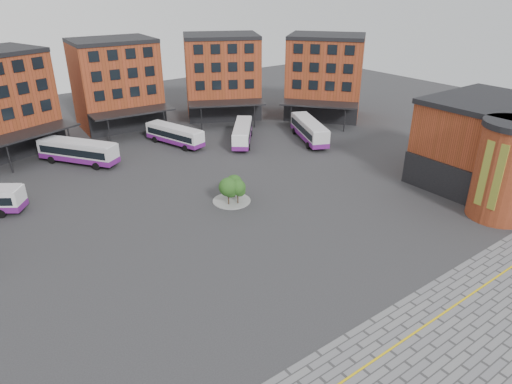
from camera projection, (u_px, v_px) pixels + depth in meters
ground at (285, 252)px, 43.05m from camera, size 160.00×160.00×0.00m
yellow_line at (425, 325)px, 33.92m from camera, size 26.00×0.15×0.02m
main_building at (89, 103)px, 65.25m from camera, size 94.14×42.48×14.60m
east_building at (488, 147)px, 54.02m from camera, size 17.40×15.40×10.60m
tree_island at (233, 188)px, 51.84m from camera, size 4.40×4.40×3.33m
bus_c at (78, 151)px, 62.97m from camera, size 8.79×11.06×3.27m
bus_d at (175, 135)px, 70.22m from camera, size 5.30×10.69×2.94m
bus_e at (242, 133)px, 70.99m from camera, size 8.54×9.78×2.98m
bus_f at (309, 130)px, 71.91m from camera, size 7.16×11.66×3.26m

